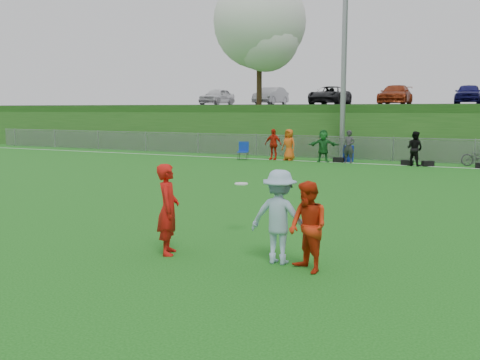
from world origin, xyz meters
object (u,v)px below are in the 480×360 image
Objects in this scene: player_red_center at (308,227)px; player_blue at (279,217)px; recycling_bin at (348,153)px; bicycle at (480,157)px; frisbee at (241,184)px; player_red_left at (168,209)px.

player_blue is at bearing -166.45° from player_red_center.
bicycle is (6.39, 0.19, 0.03)m from recycling_bin.
frisbee is 0.17× the size of bicycle.
player_blue is (-0.63, 0.27, 0.07)m from player_red_center.
player_red_center is 19.93m from recycling_bin.
player_blue reaches higher than player_red_center.
player_red_center is 5.17× the size of frisbee.
player_red_center is at bearing -42.53° from frisbee.
bicycle is (2.80, 19.40, -0.39)m from player_blue.
player_red_left is 2.21m from frisbee.
player_red_center is 1.83× the size of recycling_bin.
frisbee is (-1.61, 1.78, 0.28)m from player_blue.
player_blue is 19.61m from bicycle.
player_blue reaches higher than bicycle.
player_blue is (2.14, 0.35, -0.02)m from player_red_left.
player_blue reaches higher than recycling_bin.
bicycle is (4.40, 17.62, -0.67)m from frisbee.
player_red_left is at bearing -141.59° from player_red_center.
recycling_bin is at bearing -80.76° from player_blue.
frisbee is 17.56m from recycling_bin.
player_red_center is 3.05m from frisbee.
frisbee is (0.54, 2.13, 0.26)m from player_red_left.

